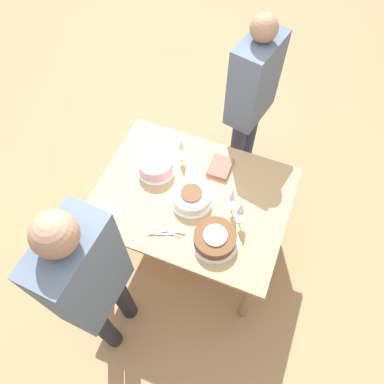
{
  "coord_description": "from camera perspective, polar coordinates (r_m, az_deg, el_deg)",
  "views": [
    {
      "loc": [
        0.46,
        -1.17,
        2.87
      ],
      "look_at": [
        0.0,
        0.0,
        0.78
      ],
      "focal_mm": 35.0,
      "sensor_mm": 36.0,
      "label": 1
    }
  ],
  "objects": [
    {
      "name": "ground_plane",
      "position": [
        3.13,
        0.0,
        -7.39
      ],
      "size": [
        12.0,
        12.0,
        0.0
      ],
      "primitive_type": "plane",
      "color": "#A87F56"
    },
    {
      "name": "dining_table",
      "position": [
        2.57,
        0.0,
        -1.89
      ],
      "size": [
        1.27,
        0.96,
        0.73
      ],
      "color": "tan",
      "rests_on": "ground_plane"
    },
    {
      "name": "cake_center_white",
      "position": [
        2.43,
        -0.09,
        -0.66
      ],
      "size": [
        0.29,
        0.29,
        0.09
      ],
      "color": "white",
      "rests_on": "dining_table"
    },
    {
      "name": "cake_front_chocolate",
      "position": [
        2.3,
        3.5,
        -7.03
      ],
      "size": [
        0.3,
        0.3,
        0.09
      ],
      "color": "white",
      "rests_on": "dining_table"
    },
    {
      "name": "cake_back_decorated",
      "position": [
        2.57,
        -5.58,
        4.21
      ],
      "size": [
        0.28,
        0.28,
        0.1
      ],
      "color": "white",
      "rests_on": "dining_table"
    },
    {
      "name": "wine_glass_near",
      "position": [
        2.28,
        7.45,
        -2.52
      ],
      "size": [
        0.06,
        0.06,
        0.2
      ],
      "color": "silver",
      "rests_on": "dining_table"
    },
    {
      "name": "wine_glass_far",
      "position": [
        2.33,
        6.19,
        -0.5
      ],
      "size": [
        0.07,
        0.07,
        0.22
      ],
      "color": "silver",
      "rests_on": "dining_table"
    },
    {
      "name": "wine_glass_extra",
      "position": [
        2.54,
        -1.69,
        7.18
      ],
      "size": [
        0.06,
        0.06,
        0.2
      ],
      "color": "silver",
      "rests_on": "dining_table"
    },
    {
      "name": "dessert_plate_left",
      "position": [
        2.48,
        -12.77,
        -2.83
      ],
      "size": [
        0.16,
        0.16,
        0.01
      ],
      "color": "beige",
      "rests_on": "dining_table"
    },
    {
      "name": "fork_pile",
      "position": [
        2.35,
        -3.91,
        -6.28
      ],
      "size": [
        0.22,
        0.11,
        0.01
      ],
      "color": "silver",
      "rests_on": "dining_table"
    },
    {
      "name": "napkin_stack",
      "position": [
        2.59,
        4.31,
        3.81
      ],
      "size": [
        0.14,
        0.18,
        0.03
      ],
      "color": "#B75B4C",
      "rests_on": "dining_table"
    },
    {
      "name": "person_cutting",
      "position": [
        2.0,
        -15.2,
        -13.11
      ],
      "size": [
        0.24,
        0.41,
        1.69
      ],
      "rotation": [
        0.0,
        0.0,
        1.51
      ],
      "color": "#232328",
      "rests_on": "ground_plane"
    },
    {
      "name": "person_watching",
      "position": [
        2.79,
        9.1,
        14.44
      ],
      "size": [
        0.3,
        0.44,
        1.56
      ],
      "rotation": [
        0.0,
        0.0,
        -1.79
      ],
      "color": "#2D334C",
      "rests_on": "ground_plane"
    }
  ]
}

